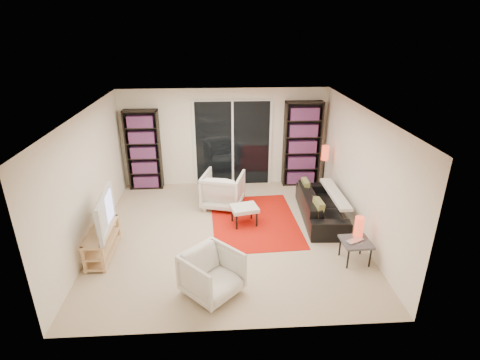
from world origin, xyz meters
name	(u,v)px	position (x,y,z in m)	size (l,w,h in m)	color
floor	(228,233)	(0.00, 0.00, 0.00)	(5.00, 5.00, 0.00)	tan
wall_back	(224,138)	(0.00, 2.50, 1.20)	(5.00, 0.02, 2.40)	white
wall_front	(234,255)	(0.00, -2.50, 1.20)	(5.00, 0.02, 2.40)	white
wall_left	(89,180)	(-2.50, 0.00, 1.20)	(0.02, 5.00, 2.40)	white
wall_right	(361,174)	(2.50, 0.00, 1.20)	(0.02, 5.00, 2.40)	white
ceiling	(226,112)	(0.00, 0.00, 2.40)	(5.00, 5.00, 0.02)	white
sliding_door	(233,144)	(0.20, 2.46, 1.05)	(1.92, 0.08, 2.16)	white
bookshelf_left	(144,150)	(-1.95, 2.33, 0.98)	(0.80, 0.30, 1.95)	black
bookshelf_right	(302,144)	(1.90, 2.33, 1.05)	(0.90, 0.30, 2.10)	black
tv_stand	(102,242)	(-2.23, -0.59, 0.26)	(0.36, 1.14, 0.50)	#E6BA84
tv	(99,213)	(-2.21, -0.59, 0.83)	(1.15, 0.15, 0.66)	black
rug	(254,221)	(0.56, 0.45, 0.01)	(1.73, 2.34, 0.01)	red
sofa	(321,206)	(1.95, 0.50, 0.29)	(1.95, 0.76, 0.57)	black
armchair_back	(223,190)	(-0.07, 1.20, 0.39)	(0.84, 0.87, 0.79)	silver
armchair_front	(212,274)	(-0.29, -1.73, 0.35)	(0.75, 0.77, 0.70)	silver
ottoman	(244,209)	(0.34, 0.34, 0.34)	(0.60, 0.53, 0.40)	silver
side_table	(356,243)	(2.14, -1.05, 0.36)	(0.50, 0.50, 0.40)	#45454A
laptop	(357,242)	(2.14, -1.09, 0.41)	(0.31, 0.20, 0.02)	silver
table_lamp	(359,227)	(2.22, -0.89, 0.58)	(0.16, 0.16, 0.37)	#F04225
floor_lamp	(325,159)	(2.28, 1.60, 0.93)	(0.19, 0.19, 1.24)	black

